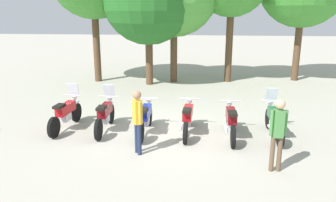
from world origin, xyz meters
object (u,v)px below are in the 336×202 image
Objects in this scene: person_1 at (138,117)px; motorcycle_4 at (231,121)px; motorcycle_3 at (188,118)px; motorcycle_5 at (274,120)px; person_0 at (278,129)px; motorcycle_1 at (105,115)px; motorcycle_0 at (66,113)px; motorcycle_2 at (145,118)px.

motorcycle_4 is at bearing -4.57° from person_1.
motorcycle_3 is 1.00× the size of motorcycle_5.
person_0 is at bearing -157.76° from motorcycle_4.
motorcycle_4 is at bearing -94.31° from motorcycle_1.
motorcycle_0 is at bearing 87.21° from motorcycle_4.
person_0 is (0.87, -2.13, 0.55)m from motorcycle_4.
motorcycle_5 reaches higher than motorcycle_2.
motorcycle_3 and motorcycle_4 have the same top height.
motorcycle_4 is 1.00× the size of motorcycle_5.
motorcycle_4 is 2.36m from person_0.
person_1 is (-3.84, -1.63, 0.50)m from motorcycle_5.
motorcycle_0 is 1.00× the size of motorcycle_4.
motorcycle_4 is 1.31m from motorcycle_5.
person_1 is (-1.25, -1.61, 0.51)m from motorcycle_3.
motorcycle_4 is 1.27× the size of person_1.
motorcycle_5 reaches higher than motorcycle_3.
motorcycle_0 is at bearing 91.02° from motorcycle_3.
motorcycle_0 is at bearing 88.50° from motorcycle_5.
motorcycle_2 is (2.59, -0.18, -0.01)m from motorcycle_0.
person_0 reaches higher than motorcycle_1.
motorcycle_1 is at bearing 87.04° from motorcycle_4.
motorcycle_2 is (1.30, -0.12, -0.01)m from motorcycle_1.
person_0 reaches higher than motorcycle_2.
motorcycle_2 is 1.27× the size of person_1.
motorcycle_0 reaches higher than motorcycle_3.
motorcycle_4 is (3.89, -0.21, -0.01)m from motorcycle_1.
motorcycle_4 is at bearing 97.06° from motorcycle_5.
motorcycle_3 is 3.20m from person_0.
person_1 is (-3.41, 0.68, -0.04)m from person_0.
person_1 is (1.35, -1.65, 0.50)m from motorcycle_1.
motorcycle_0 is at bearing 63.53° from person_0.
motorcycle_2 is 4.15m from person_0.
motorcycle_2 is at bearing 57.68° from person_1.
person_0 reaches higher than motorcycle_3.
person_0 is at bearing -106.87° from motorcycle_0.
person_0 reaches higher than motorcycle_5.
motorcycle_0 is 1.00× the size of motorcycle_5.
person_1 is (-2.54, -1.45, 0.51)m from motorcycle_4.
person_1 is at bearing 144.71° from motorcycle_3.
motorcycle_1 is at bearing 85.20° from motorcycle_2.
person_0 is (-0.43, -2.31, 0.53)m from motorcycle_5.
person_0 is at bearing -122.03° from motorcycle_2.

